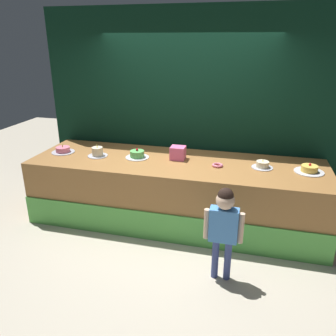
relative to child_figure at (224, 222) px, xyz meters
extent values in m
plane|color=#BCB29E|center=(-0.76, 0.52, -0.68)|extent=(12.00, 12.00, 0.00)
cube|color=#9E6B38|center=(-0.76, 1.11, -0.24)|extent=(3.95, 1.19, 0.88)
cube|color=#59B24C|center=(-0.76, 0.51, -0.49)|extent=(3.95, 0.02, 0.40)
cube|color=black|center=(-0.76, 1.81, 0.75)|extent=(4.33, 0.08, 2.86)
cylinder|color=#3F4C8C|center=(-0.07, 0.00, -0.45)|extent=(0.07, 0.07, 0.47)
cylinder|color=#3F4C8C|center=(0.07, 0.00, -0.45)|extent=(0.07, 0.07, 0.47)
cube|color=#4C8CD8|center=(0.00, 0.00, -0.03)|extent=(0.29, 0.13, 0.36)
cylinder|color=beige|center=(-0.17, 0.00, -0.05)|extent=(0.06, 0.06, 0.33)
cylinder|color=beige|center=(0.17, 0.00, -0.05)|extent=(0.06, 0.06, 0.33)
sphere|color=beige|center=(0.00, 0.00, 0.24)|extent=(0.19, 0.19, 0.19)
sphere|color=black|center=(0.00, 0.00, 0.29)|extent=(0.16, 0.16, 0.16)
cube|color=pink|center=(-0.76, 1.21, 0.28)|extent=(0.20, 0.18, 0.18)
torus|color=pink|center=(-0.20, 1.06, 0.21)|extent=(0.14, 0.14, 0.03)
cylinder|color=silver|center=(-2.44, 1.08, 0.20)|extent=(0.33, 0.33, 0.01)
cylinder|color=pink|center=(-2.44, 1.08, 0.24)|extent=(0.20, 0.20, 0.07)
cone|color=#F2E566|center=(-2.44, 1.08, 0.31)|extent=(0.02, 0.02, 0.06)
cylinder|color=silver|center=(-1.88, 1.05, 0.20)|extent=(0.28, 0.28, 0.01)
cylinder|color=beige|center=(-1.88, 1.05, 0.27)|extent=(0.15, 0.15, 0.12)
cone|color=#F2E566|center=(-1.88, 1.05, 0.35)|extent=(0.02, 0.02, 0.06)
cylinder|color=silver|center=(-1.32, 1.13, 0.20)|extent=(0.32, 0.32, 0.01)
cylinder|color=#59B259|center=(-1.32, 1.13, 0.25)|extent=(0.20, 0.20, 0.09)
sphere|color=red|center=(-1.32, 1.13, 0.31)|extent=(0.04, 0.04, 0.04)
cylinder|color=silver|center=(0.36, 1.16, 0.20)|extent=(0.27, 0.27, 0.01)
cylinder|color=beige|center=(0.36, 1.16, 0.24)|extent=(0.16, 0.16, 0.08)
cone|color=#F2E566|center=(0.36, 1.16, 0.30)|extent=(0.02, 0.02, 0.03)
cylinder|color=silver|center=(0.92, 1.15, 0.20)|extent=(0.36, 0.36, 0.01)
cylinder|color=#F2BF4C|center=(0.92, 1.15, 0.24)|extent=(0.20, 0.20, 0.08)
sphere|color=red|center=(0.92, 1.15, 0.30)|extent=(0.03, 0.03, 0.03)
camera|label=1|loc=(0.20, -3.04, 1.73)|focal=36.07mm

